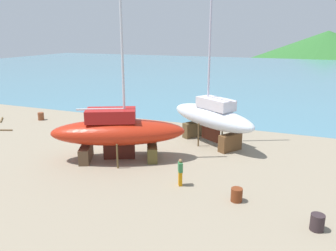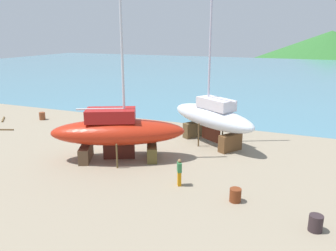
% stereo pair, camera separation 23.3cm
% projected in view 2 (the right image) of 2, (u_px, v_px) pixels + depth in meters
% --- Properties ---
extents(ground_plane, '(42.82, 42.82, 0.00)m').
position_uv_depth(ground_plane, '(90.00, 150.00, 26.33)').
color(ground_plane, gray).
extents(sea_water, '(171.26, 95.88, 0.01)m').
position_uv_depth(sea_water, '(236.00, 72.00, 78.40)').
color(sea_water, teal).
rests_on(sea_water, ground).
extents(headland_hill, '(103.47, 103.47, 19.77)m').
position_uv_depth(headland_hill, '(330.00, 50.00, 172.96)').
color(headland_hill, '#2E692C').
rests_on(headland_hill, ground).
extents(sailboat_small_center, '(9.91, 6.89, 15.87)m').
position_uv_depth(sailboat_small_center, '(118.00, 131.00, 23.88)').
color(sailboat_small_center, brown).
rests_on(sailboat_small_center, ground).
extents(sailboat_large_starboard, '(8.85, 6.89, 15.16)m').
position_uv_depth(sailboat_large_starboard, '(212.00, 117.00, 27.31)').
color(sailboat_large_starboard, brown).
rests_on(sailboat_large_starboard, ground).
extents(worker, '(0.42, 0.50, 1.69)m').
position_uv_depth(worker, '(179.00, 172.00, 20.01)').
color(worker, orange).
rests_on(worker, ground).
extents(barrel_tipped_left, '(0.91, 0.91, 0.78)m').
position_uv_depth(barrel_tipped_left, '(92.00, 121.00, 33.59)').
color(barrel_tipped_left, '#2F5666').
rests_on(barrel_tipped_left, ground).
extents(barrel_blue_faded, '(0.90, 0.90, 0.75)m').
position_uv_depth(barrel_blue_faded, '(235.00, 195.00, 18.23)').
color(barrel_blue_faded, maroon).
rests_on(barrel_blue_faded, ground).
extents(barrel_rust_mid, '(0.85, 0.85, 0.80)m').
position_uv_depth(barrel_rust_mid, '(42.00, 116.00, 35.41)').
color(barrel_rust_mid, brown).
rests_on(barrel_rust_mid, ground).
extents(barrel_rust_far, '(0.84, 0.84, 0.79)m').
position_uv_depth(barrel_rust_far, '(316.00, 223.00, 15.51)').
color(barrel_rust_far, '#302427').
rests_on(barrel_rust_far, ground).
extents(timber_short_skew, '(2.32, 0.97, 0.11)m').
position_uv_depth(timber_short_skew, '(1.00, 130.00, 31.64)').
color(timber_short_skew, brown).
rests_on(timber_short_skew, ground).
extents(timber_plank_near, '(1.53, 1.65, 0.13)m').
position_uv_depth(timber_plank_near, '(3.00, 119.00, 35.38)').
color(timber_plank_near, brown).
rests_on(timber_plank_near, ground).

